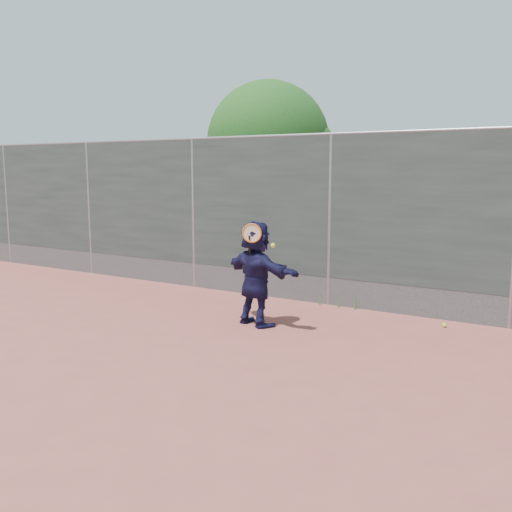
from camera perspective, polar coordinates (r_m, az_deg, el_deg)
The scene contains 7 objects.
ground at distance 7.40m, azimuth -4.14°, elevation -10.27°, with size 80.00×80.00×0.00m, color #9E4C42.
player at distance 8.77m, azimuth -0.00°, elevation -1.75°, with size 1.51×0.48×1.63m, color #151437.
ball_ground at distance 9.25m, azimuth 18.32°, elevation -6.59°, with size 0.07×0.07×0.07m, color #C1E031.
fence at distance 10.09m, azimuth 7.40°, elevation 3.95°, with size 20.00×0.06×3.03m.
swing_action at distance 8.46m, azimuth -0.22°, elevation 2.06°, with size 0.55×0.16×0.51m.
tree_left at distance 14.07m, azimuth 1.87°, elevation 10.86°, with size 3.15×3.00×4.53m.
weed_clump at distance 10.09m, azimuth 8.50°, elevation -4.41°, with size 0.68×0.07×0.30m.
Camera 1 is at (4.08, -5.69, 2.40)m, focal length 40.00 mm.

